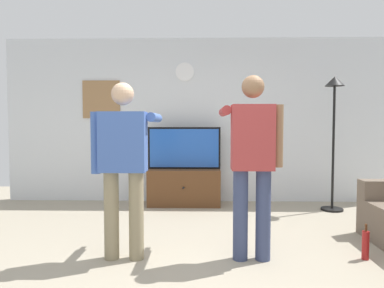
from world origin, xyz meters
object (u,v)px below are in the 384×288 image
Objects in this scene: television at (184,148)px; person_standing_nearer_lamp at (124,160)px; beverage_bottle at (365,245)px; tv_stand at (184,187)px; wall_clock at (185,72)px; framed_picture at (101,99)px; floor_lamp at (334,115)px; person_standing_nearer_couch at (252,157)px.

person_standing_nearer_lamp is (-0.47, -2.29, 0.04)m from television.
beverage_bottle is (1.82, -2.27, -0.77)m from television.
beverage_bottle is (1.82, -2.22, -0.15)m from tv_stand.
wall_clock is 2.84m from person_standing_nearer_lamp.
wall_clock is at bearing -0.21° from framed_picture.
floor_lamp is 5.84× the size of beverage_bottle.
television is 3.01m from beverage_bottle.
framed_picture is at bearing 109.96° from person_standing_nearer_lamp.
wall_clock is 0.18× the size of person_standing_nearer_lamp.
television is 2.34m from person_standing_nearer_lamp.
wall_clock is (0.00, 0.24, 1.24)m from television.
framed_picture reaches higher than floor_lamp.
framed_picture is at bearing 141.88° from beverage_bottle.
person_standing_nearer_couch is at bearing -71.66° from tv_stand.
tv_stand is 0.99× the size of television.
floor_lamp is at bearing 35.90° from person_standing_nearer_lamp.
television reaches higher than tv_stand.
floor_lamp is at bearing 52.57° from person_standing_nearer_couch.
beverage_bottle is (3.21, -2.52, -1.56)m from framed_picture.
person_standing_nearer_couch is at bearing -127.43° from floor_lamp.
tv_stand is 1.83× the size of framed_picture.
person_standing_nearer_lamp is (-2.70, -1.95, -0.47)m from floor_lamp.
floor_lamp is (2.23, -0.58, -0.73)m from wall_clock.
wall_clock is 0.49× the size of framed_picture.
wall_clock reaches higher than tv_stand.
person_standing_nearer_lamp is (0.92, -2.54, -0.75)m from framed_picture.
framed_picture is at bearing 170.82° from floor_lamp.
television is 2.31m from floor_lamp.
television is at bearing -10.15° from framed_picture.
beverage_bottle is at bearing -101.96° from floor_lamp.
person_standing_nearer_couch is at bearing -72.01° from television.
tv_stand is 3.34× the size of beverage_bottle.
framed_picture is 3.67m from floor_lamp.
wall_clock is 1.46m from framed_picture.
framed_picture is 0.31× the size of floor_lamp.
beverage_bottle is at bearing 0.65° from person_standing_nearer_couch.
television is at bearing -90.00° from wall_clock.
tv_stand is at bearing 108.34° from person_standing_nearer_couch.
television is at bearing 171.42° from floor_lamp.
framed_picture is (-1.39, 0.00, -0.45)m from wall_clock.
television is at bearing 90.00° from tv_stand.
beverage_bottle is (1.08, 0.01, -0.84)m from person_standing_nearer_couch.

